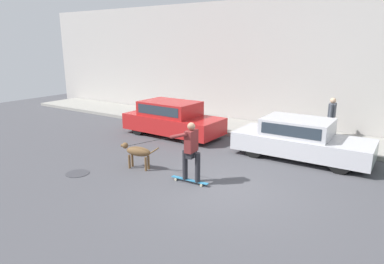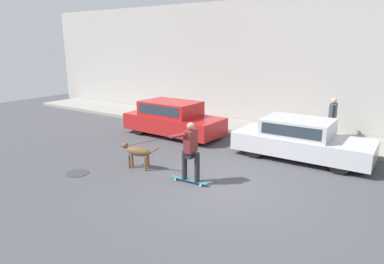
{
  "view_description": "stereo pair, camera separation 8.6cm",
  "coord_description": "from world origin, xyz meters",
  "px_view_note": "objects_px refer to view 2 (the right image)",
  "views": [
    {
      "loc": [
        3.85,
        -7.31,
        3.64
      ],
      "look_at": [
        -1.88,
        1.3,
        0.95
      ],
      "focal_mm": 32.0,
      "sensor_mm": 36.0,
      "label": 1
    },
    {
      "loc": [
        3.92,
        -7.26,
        3.64
      ],
      "look_at": [
        -1.88,
        1.3,
        0.95
      ],
      "focal_mm": 32.0,
      "sensor_mm": 36.0,
      "label": 2
    }
  ],
  "objects_px": {
    "parked_car_1": "(301,140)",
    "dog": "(137,152)",
    "parked_car_0": "(173,119)",
    "skateboarder": "(190,149)",
    "pedestrian_with_bag": "(333,116)"
  },
  "relations": [
    {
      "from": "parked_car_1",
      "to": "dog",
      "type": "bearing_deg",
      "value": -136.07
    },
    {
      "from": "parked_car_0",
      "to": "skateboarder",
      "type": "height_order",
      "value": "skateboarder"
    },
    {
      "from": "parked_car_1",
      "to": "pedestrian_with_bag",
      "type": "bearing_deg",
      "value": 82.11
    },
    {
      "from": "parked_car_0",
      "to": "dog",
      "type": "xyz_separation_m",
      "value": [
        1.44,
        -3.64,
        -0.15
      ]
    },
    {
      "from": "pedestrian_with_bag",
      "to": "skateboarder",
      "type": "bearing_deg",
      "value": -111.8
    },
    {
      "from": "dog",
      "to": "skateboarder",
      "type": "height_order",
      "value": "skateboarder"
    },
    {
      "from": "parked_car_0",
      "to": "pedestrian_with_bag",
      "type": "distance_m",
      "value": 6.14
    },
    {
      "from": "parked_car_1",
      "to": "dog",
      "type": "relative_size",
      "value": 3.36
    },
    {
      "from": "parked_car_1",
      "to": "skateboarder",
      "type": "relative_size",
      "value": 1.49
    },
    {
      "from": "parked_car_0",
      "to": "pedestrian_with_bag",
      "type": "height_order",
      "value": "pedestrian_with_bag"
    },
    {
      "from": "dog",
      "to": "parked_car_1",
      "type": "bearing_deg",
      "value": -146.28
    },
    {
      "from": "skateboarder",
      "to": "parked_car_0",
      "type": "bearing_deg",
      "value": -50.69
    },
    {
      "from": "skateboarder",
      "to": "dog",
      "type": "bearing_deg",
      "value": -4.29
    },
    {
      "from": "parked_car_1",
      "to": "pedestrian_with_bag",
      "type": "height_order",
      "value": "pedestrian_with_bag"
    },
    {
      "from": "dog",
      "to": "pedestrian_with_bag",
      "type": "bearing_deg",
      "value": -133.44
    }
  ]
}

